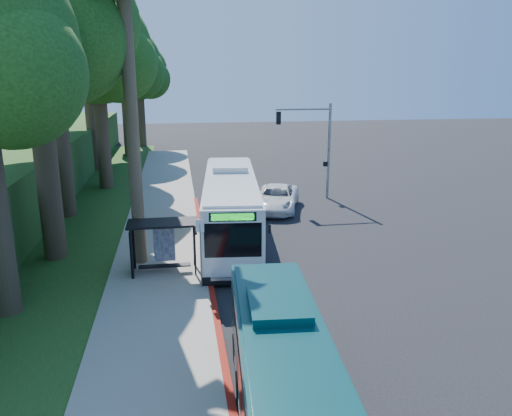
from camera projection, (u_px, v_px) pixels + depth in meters
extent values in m
plane|color=black|center=(296.00, 245.00, 27.27)|extent=(140.00, 140.00, 0.00)
cube|color=gray|center=(160.00, 251.00, 26.15)|extent=(4.50, 70.00, 0.12)
cube|color=maroon|center=(209.00, 278.00, 22.69)|extent=(0.25, 30.00, 0.13)
cube|color=#234719|center=(67.00, 229.00, 30.06)|extent=(8.00, 70.00, 0.06)
cube|color=black|center=(163.00, 223.00, 22.70)|extent=(3.20, 1.50, 0.10)
cube|color=black|center=(132.00, 252.00, 22.82)|extent=(0.06, 1.30, 2.20)
cube|color=navy|center=(164.00, 244.00, 23.69)|extent=(1.00, 0.12, 1.70)
cube|color=black|center=(165.00, 266.00, 23.14)|extent=(2.40, 0.40, 0.06)
cube|color=black|center=(134.00, 247.00, 23.40)|extent=(0.08, 0.08, 2.40)
cube|color=black|center=(194.00, 244.00, 23.82)|extent=(0.08, 0.08, 2.40)
cube|color=black|center=(132.00, 256.00, 22.25)|extent=(0.08, 0.08, 2.40)
cube|color=black|center=(195.00, 253.00, 22.68)|extent=(0.08, 0.08, 2.40)
cylinder|color=gray|center=(201.00, 257.00, 21.30)|extent=(0.06, 0.06, 3.00)
cube|color=white|center=(200.00, 226.00, 20.93)|extent=(0.35, 0.04, 0.55)
cylinder|color=gray|center=(329.00, 152.00, 36.61)|extent=(0.20, 0.20, 7.00)
cylinder|color=gray|center=(303.00, 109.00, 35.50)|extent=(4.00, 0.14, 0.14)
cube|color=black|center=(279.00, 118.00, 35.38)|extent=(0.30, 0.30, 0.90)
cube|color=black|center=(325.00, 164.00, 36.81)|extent=(0.25, 0.25, 0.35)
cylinder|color=#4C3F2D|center=(133.00, 132.00, 22.89)|extent=(0.60, 0.60, 13.00)
cylinder|color=#382B1E|center=(45.00, 156.00, 24.00)|extent=(1.10, 1.10, 10.50)
sphere|color=#184011|center=(29.00, 13.00, 22.31)|extent=(8.00, 8.00, 8.00)
sphere|color=#184011|center=(64.00, 40.00, 21.72)|extent=(5.60, 5.60, 5.60)
sphere|color=#184011|center=(9.00, 36.00, 23.66)|extent=(5.20, 5.20, 5.20)
cylinder|color=#382B1E|center=(59.00, 125.00, 31.29)|extent=(1.18, 1.18, 11.90)
sphere|color=#184011|center=(46.00, 0.00, 29.37)|extent=(10.00, 10.00, 10.00)
sphere|color=#184011|center=(79.00, 22.00, 28.60)|extent=(7.00, 7.00, 7.00)
sphere|color=#184011|center=(25.00, 21.00, 31.04)|extent=(6.50, 6.50, 6.50)
cylinder|color=#382B1E|center=(102.00, 128.00, 39.41)|extent=(1.06, 1.06, 9.80)
sphere|color=#184011|center=(96.00, 48.00, 37.83)|extent=(8.40, 8.40, 8.40)
sphere|color=#184011|center=(118.00, 63.00, 37.18)|extent=(5.88, 5.88, 5.88)
sphere|color=#184011|center=(80.00, 60.00, 39.23)|extent=(5.46, 5.46, 5.46)
cylinder|color=#382B1E|center=(91.00, 112.00, 46.55)|extent=(1.14, 1.14, 11.20)
sphere|color=#184011|center=(84.00, 34.00, 44.74)|extent=(9.60, 9.60, 9.60)
sphere|color=#184011|center=(106.00, 48.00, 44.00)|extent=(6.72, 6.72, 6.72)
sphere|color=#184011|center=(70.00, 46.00, 46.34)|extent=(6.24, 6.24, 6.24)
cylinder|color=#382B1E|center=(127.00, 116.00, 54.83)|extent=(1.02, 1.02, 9.10)
sphere|color=#184011|center=(123.00, 63.00, 53.36)|extent=(8.00, 8.00, 8.00)
sphere|color=#184011|center=(139.00, 73.00, 52.73)|extent=(5.60, 5.60, 5.60)
sphere|color=#184011|center=(112.00, 70.00, 54.69)|extent=(5.20, 5.20, 5.20)
cylinder|color=#382B1E|center=(141.00, 113.00, 62.69)|extent=(0.98, 0.98, 8.40)
sphere|color=#184011|center=(138.00, 71.00, 61.34)|extent=(7.00, 7.00, 7.00)
sphere|color=#184011|center=(150.00, 79.00, 60.80)|extent=(4.90, 4.90, 4.90)
sphere|color=#184011|center=(130.00, 77.00, 62.51)|extent=(4.55, 4.55, 4.55)
sphere|color=#184011|center=(9.00, 73.00, 16.38)|extent=(5.04, 5.04, 5.04)
cube|color=silver|center=(231.00, 206.00, 27.69)|extent=(4.02, 13.37, 3.13)
cube|color=black|center=(231.00, 234.00, 28.12)|extent=(4.05, 13.44, 0.38)
cube|color=black|center=(230.00, 198.00, 28.14)|extent=(3.81, 10.49, 1.21)
cube|color=black|center=(233.00, 240.00, 21.34)|extent=(2.46, 0.36, 1.54)
cube|color=black|center=(229.00, 176.00, 33.89)|extent=(2.24, 0.34, 1.10)
cube|color=#19E533|center=(233.00, 217.00, 21.06)|extent=(1.82, 0.28, 0.31)
cube|color=silver|center=(230.00, 178.00, 27.27)|extent=(3.73, 12.69, 0.13)
cube|color=silver|center=(230.00, 167.00, 29.33)|extent=(2.21, 2.91, 0.38)
cylinder|color=black|center=(206.00, 257.00, 23.92)|extent=(0.43, 1.12, 1.10)
cylinder|color=black|center=(259.00, 256.00, 24.08)|extent=(0.43, 1.12, 1.10)
cylinder|color=black|center=(211.00, 207.00, 32.80)|extent=(0.43, 1.12, 1.10)
cylinder|color=black|center=(249.00, 207.00, 32.96)|extent=(0.43, 1.12, 1.10)
cube|color=#0A3638|center=(287.00, 392.00, 12.21)|extent=(2.97, 10.74, 2.52)
cube|color=black|center=(284.00, 372.00, 12.57)|extent=(2.87, 8.42, 0.97)
cube|color=black|center=(264.00, 290.00, 17.19)|extent=(1.81, 0.23, 0.88)
cube|color=#0A3638|center=(288.00, 344.00, 11.86)|extent=(2.76, 10.20, 0.11)
cube|color=#0A3638|center=(278.00, 305.00, 13.52)|extent=(1.73, 2.31, 0.31)
cylinder|color=black|center=(237.00, 347.00, 16.29)|extent=(0.33, 0.90, 0.88)
cylinder|color=black|center=(299.00, 344.00, 16.47)|extent=(0.33, 0.90, 0.88)
imported|color=white|center=(277.00, 198.00, 34.12)|extent=(4.37, 6.43, 1.63)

